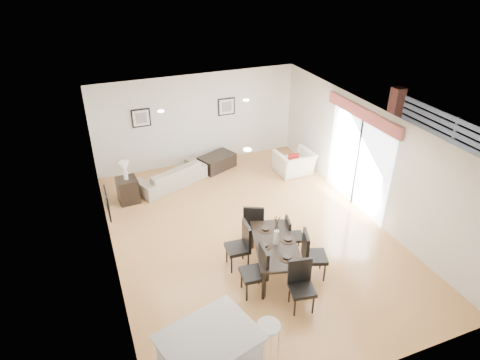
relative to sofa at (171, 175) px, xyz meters
name	(u,v)px	position (x,y,z in m)	size (l,w,h in m)	color
ground	(250,234)	(1.13, -2.91, -0.29)	(8.00, 8.00, 0.00)	#B7824B
wall_back	(197,120)	(1.13, 1.09, 1.06)	(6.00, 0.04, 2.70)	silver
wall_front	(362,316)	(1.13, -6.91, 1.06)	(6.00, 0.04, 2.70)	silver
wall_left	(107,212)	(-1.87, -2.91, 1.06)	(0.04, 8.00, 2.70)	silver
wall_right	(367,160)	(4.13, -2.91, 1.06)	(0.04, 8.00, 2.70)	silver
ceiling	(251,124)	(1.13, -2.91, 2.41)	(6.00, 8.00, 0.02)	white
sofa	(171,175)	(0.00, 0.00, 0.00)	(1.98, 0.77, 0.58)	gray
armchair	(294,163)	(3.47, -0.63, 0.04)	(1.02, 0.89, 0.66)	beige
courtyard_plant_a	(437,178)	(6.59, -2.89, 0.05)	(0.61, 0.53, 0.68)	#355424
courtyard_plant_b	(417,158)	(6.96, -1.69, 0.04)	(0.37, 0.37, 0.66)	#355424
dining_table	(276,246)	(1.12, -4.24, 0.33)	(1.24, 1.80, 0.68)	black
dining_chair_wnear	(258,268)	(0.55, -4.65, 0.28)	(0.50, 0.50, 1.02)	black
dining_chair_wfar	(241,243)	(0.55, -3.83, 0.27)	(0.48, 0.48, 1.01)	black
dining_chair_enear	(311,252)	(1.70, -4.62, 0.29)	(0.59, 0.59, 1.03)	black
dining_chair_efar	(292,234)	(1.71, -3.81, 0.18)	(0.46, 0.46, 0.85)	black
dining_chair_head	(301,282)	(1.14, -5.25, 0.26)	(0.51, 0.51, 0.97)	black
dining_chair_foot	(254,222)	(1.08, -3.22, 0.27)	(0.60, 0.60, 0.99)	black
vase	(276,233)	(1.12, -4.24, 0.66)	(0.83, 1.28, 0.65)	white
coffee_table	(217,162)	(1.49, 0.47, -0.08)	(1.04, 0.62, 0.41)	black
side_table	(128,190)	(-1.23, -0.45, 0.04)	(0.50, 0.50, 0.66)	black
table_lamp	(125,168)	(-1.23, -0.45, 0.68)	(0.25, 0.25, 0.48)	white
cushion	(293,159)	(3.38, -0.72, 0.23)	(0.29, 0.09, 0.29)	#9E1514
kitchen_island	(210,358)	(-0.87, -6.14, 0.20)	(1.60, 1.38, 0.96)	silver
bar_stool	(269,330)	(0.08, -6.14, 0.40)	(0.37, 0.37, 0.80)	silver
framed_print_back_left	(141,118)	(-0.47, 1.06, 1.36)	(0.52, 0.04, 0.52)	black
framed_print_back_right	(226,107)	(2.03, 1.06, 1.36)	(0.52, 0.04, 0.52)	black
framed_print_left_wall	(107,203)	(-1.84, -3.11, 1.36)	(0.04, 0.52, 0.52)	black
sliding_door	(360,143)	(4.08, -2.61, 1.38)	(0.12, 2.70, 2.57)	white
courtyard	(439,142)	(7.29, -2.04, 0.63)	(6.00, 6.00, 2.00)	gray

